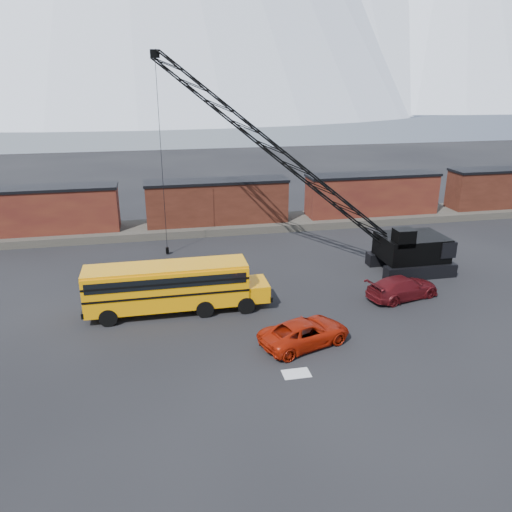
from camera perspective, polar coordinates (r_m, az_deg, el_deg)
The scene contains 11 objects.
ground at distance 29.16m, azimuth 1.46°, elevation -9.19°, with size 160.00×160.00×0.00m, color black.
gravel_berm at distance 49.15m, azimuth -4.39°, elevation 3.49°, with size 120.00×5.00×0.70m, color #4E4940.
boxcar_west_near at distance 49.21m, azimuth -23.33°, elevation 4.84°, with size 13.70×3.10×4.17m.
boxcar_mid at distance 48.53m, azimuth -4.46°, elevation 6.22°, with size 13.70×3.10×4.17m.
boxcar_east_near at distance 52.92m, azimuth 13.10°, elevation 6.91°, with size 13.70×3.10×4.17m.
boxcar_east_far at distance 61.30m, azimuth 26.95°, elevation 7.01°, with size 13.70×3.10×4.17m.
snow_patch at distance 25.96m, azimuth 4.63°, elevation -13.24°, with size 1.40×0.90×0.02m, color silver.
school_bus at distance 31.72m, azimuth -9.50°, elevation -3.38°, with size 11.65×2.65×3.19m.
red_pickup at distance 28.19m, azimuth 5.62°, elevation -8.69°, with size 2.42×5.26×1.46m, color #A41B07.
maroon_suv at distance 35.07m, azimuth 16.42°, elevation -3.48°, with size 2.11×5.19×1.51m, color #4F0E12.
crawler_crane at distance 38.05m, azimuth 2.10°, elevation 12.02°, with size 21.45×10.09×16.22m.
Camera 1 is at (-5.91, -24.80, 14.16)m, focal length 35.00 mm.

